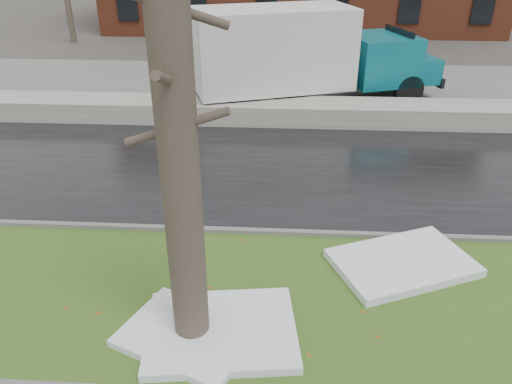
# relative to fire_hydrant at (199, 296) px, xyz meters

# --- Properties ---
(ground) EXTENTS (120.00, 120.00, 0.00)m
(ground) POSITION_rel_fire_hydrant_xyz_m (0.32, 1.77, -0.44)
(ground) COLOR #47423D
(ground) RESTS_ON ground
(verge) EXTENTS (60.00, 4.50, 0.04)m
(verge) POSITION_rel_fire_hydrant_xyz_m (0.32, 0.52, -0.42)
(verge) COLOR #354F1A
(verge) RESTS_ON ground
(road) EXTENTS (60.00, 7.00, 0.03)m
(road) POSITION_rel_fire_hydrant_xyz_m (0.32, 6.27, -0.42)
(road) COLOR black
(road) RESTS_ON ground
(parking_lot) EXTENTS (60.00, 9.00, 0.03)m
(parking_lot) POSITION_rel_fire_hydrant_xyz_m (0.32, 14.77, -0.42)
(parking_lot) COLOR slate
(parking_lot) RESTS_ON ground
(curb) EXTENTS (60.00, 0.15, 0.14)m
(curb) POSITION_rel_fire_hydrant_xyz_m (0.32, 2.77, -0.37)
(curb) COLOR slate
(curb) RESTS_ON ground
(snowbank) EXTENTS (60.00, 1.60, 0.75)m
(snowbank) POSITION_rel_fire_hydrant_xyz_m (0.32, 10.47, -0.06)
(snowbank) COLOR #A6A298
(snowbank) RESTS_ON ground
(fire_hydrant) EXTENTS (0.37, 0.35, 0.74)m
(fire_hydrant) POSITION_rel_fire_hydrant_xyz_m (0.00, 0.00, 0.00)
(fire_hydrant) COLOR #ACAEB4
(fire_hydrant) RESTS_ON verge
(tree) EXTENTS (1.56, 1.86, 7.51)m
(tree) POSITION_rel_fire_hydrant_xyz_m (-0.03, -0.55, 3.39)
(tree) COLOR brown
(tree) RESTS_ON verge
(box_truck) EXTENTS (11.31, 5.58, 3.78)m
(box_truck) POSITION_rel_fire_hydrant_xyz_m (2.06, 12.45, 1.56)
(box_truck) COLOR black
(box_truck) RESTS_ON ground
(worker) EXTENTS (0.81, 0.66, 1.90)m
(worker) POSITION_rel_fire_hydrant_xyz_m (-2.47, 9.87, 1.26)
(worker) COLOR black
(worker) RESTS_ON snowbank
(snow_patch_near) EXTENTS (2.83, 2.31, 0.16)m
(snow_patch_near) POSITION_rel_fire_hydrant_xyz_m (0.47, -0.53, -0.32)
(snow_patch_near) COLOR white
(snow_patch_near) RESTS_ON verge
(snow_patch_far) EXTENTS (2.66, 2.35, 0.14)m
(snow_patch_far) POSITION_rel_fire_hydrant_xyz_m (-0.11, -0.66, -0.33)
(snow_patch_far) COLOR white
(snow_patch_far) RESTS_ON verge
(snow_patch_side) EXTENTS (3.28, 2.75, 0.18)m
(snow_patch_side) POSITION_rel_fire_hydrant_xyz_m (4.04, 1.67, -0.31)
(snow_patch_side) COLOR white
(snow_patch_side) RESTS_ON verge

